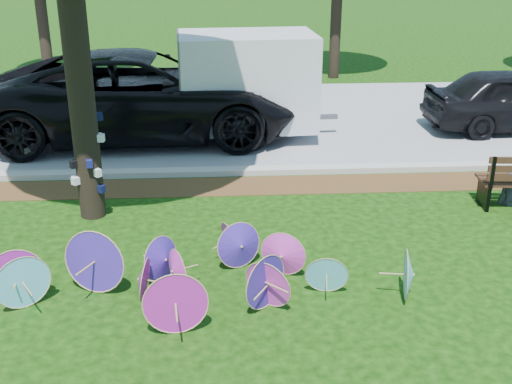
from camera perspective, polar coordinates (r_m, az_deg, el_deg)
ground at (r=8.65m, az=-2.56°, el=-10.67°), size 90.00×90.00×0.00m
mulch_strip at (r=12.67m, az=-2.93°, el=0.50°), size 90.00×1.00×0.01m
curb at (r=13.30m, az=-2.97°, el=1.84°), size 90.00×0.30×0.12m
street at (r=17.26m, az=-3.13°, el=6.49°), size 90.00×8.00×0.01m
parasol_pile at (r=8.90m, az=-6.28°, el=-6.97°), size 5.84×2.37×0.93m
black_van at (r=15.68m, az=-9.90°, el=8.45°), size 7.59×3.77×2.07m
cargo_trailer at (r=15.35m, az=-0.77°, el=9.87°), size 3.24×2.17×2.79m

